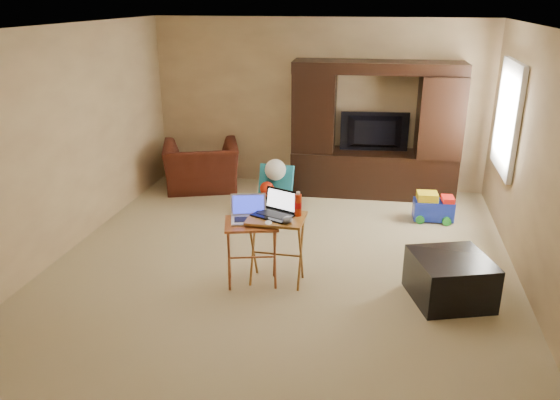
% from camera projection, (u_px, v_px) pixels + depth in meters
% --- Properties ---
extents(floor, '(5.50, 5.50, 0.00)m').
position_uv_depth(floor, '(283.00, 261.00, 6.10)').
color(floor, tan).
rests_on(floor, ground).
extents(ceiling, '(5.50, 5.50, 0.00)m').
position_uv_depth(ceiling, '(284.00, 27.00, 5.22)').
color(ceiling, silver).
rests_on(ceiling, ground).
extents(wall_back, '(5.00, 0.00, 5.00)m').
position_uv_depth(wall_back, '(318.00, 104.00, 8.19)').
color(wall_back, tan).
rests_on(wall_back, ground).
extents(wall_front, '(5.00, 0.00, 5.00)m').
position_uv_depth(wall_front, '(194.00, 280.00, 3.13)').
color(wall_front, tan).
rests_on(wall_front, ground).
extents(wall_left, '(0.00, 5.50, 5.50)m').
position_uv_depth(wall_left, '(65.00, 141.00, 6.11)').
color(wall_left, tan).
rests_on(wall_left, ground).
extents(wall_right, '(0.00, 5.50, 5.50)m').
position_uv_depth(wall_right, '(541.00, 167.00, 5.21)').
color(wall_right, tan).
rests_on(wall_right, ground).
extents(window_pane, '(0.00, 1.20, 1.20)m').
position_uv_depth(window_pane, '(509.00, 118.00, 6.58)').
color(window_pane, white).
rests_on(window_pane, ground).
extents(window_frame, '(0.06, 1.14, 1.34)m').
position_uv_depth(window_frame, '(508.00, 118.00, 6.58)').
color(window_frame, white).
rests_on(window_frame, ground).
extents(entertainment_center, '(2.39, 0.70, 1.94)m').
position_uv_depth(entertainment_center, '(375.00, 130.00, 7.83)').
color(entertainment_center, black).
rests_on(entertainment_center, floor).
extents(television, '(0.99, 0.23, 0.57)m').
position_uv_depth(television, '(375.00, 133.00, 7.85)').
color(television, black).
rests_on(television, entertainment_center).
extents(recliner, '(1.35, 1.26, 0.71)m').
position_uv_depth(recliner, '(201.00, 166.00, 8.26)').
color(recliner, '#48190F').
rests_on(recliner, floor).
extents(child_rocker, '(0.50, 0.56, 0.63)m').
position_uv_depth(child_rocker, '(273.00, 190.00, 7.37)').
color(child_rocker, teal).
rests_on(child_rocker, floor).
extents(plush_toy, '(0.36, 0.30, 0.40)m').
position_uv_depth(plush_toy, '(267.00, 195.00, 7.50)').
color(plush_toy, red).
rests_on(plush_toy, floor).
extents(push_toy, '(0.55, 0.41, 0.39)m').
position_uv_depth(push_toy, '(434.00, 206.00, 7.13)').
color(push_toy, '#182DC1').
rests_on(push_toy, floor).
extents(ottoman, '(0.88, 0.88, 0.45)m').
position_uv_depth(ottoman, '(450.00, 279.00, 5.26)').
color(ottoman, black).
rests_on(ottoman, floor).
extents(tray_table_left, '(0.61, 0.54, 0.68)m').
position_uv_depth(tray_table_left, '(252.00, 253.00, 5.51)').
color(tray_table_left, '#AC5729').
rests_on(tray_table_left, floor).
extents(tray_table_right, '(0.57, 0.46, 0.72)m').
position_uv_depth(tray_table_right, '(277.00, 250.00, 5.53)').
color(tray_table_right, '#A86B28').
rests_on(tray_table_right, floor).
extents(laptop_left, '(0.42, 0.38, 0.24)m').
position_uv_depth(laptop_left, '(249.00, 210.00, 5.38)').
color(laptop_left, '#ABABB0').
rests_on(laptop_left, tray_table_left).
extents(laptop_right, '(0.47, 0.43, 0.24)m').
position_uv_depth(laptop_right, '(273.00, 205.00, 5.39)').
color(laptop_right, black).
rests_on(laptop_right, tray_table_right).
extents(mouse_left, '(0.12, 0.16, 0.06)m').
position_uv_depth(mouse_left, '(268.00, 224.00, 5.28)').
color(mouse_left, white).
rests_on(mouse_left, tray_table_left).
extents(mouse_right, '(0.12, 0.16, 0.06)m').
position_uv_depth(mouse_right, '(287.00, 220.00, 5.26)').
color(mouse_right, '#393A3E').
rests_on(mouse_right, tray_table_right).
extents(water_bottle, '(0.07, 0.07, 0.22)m').
position_uv_depth(water_bottle, '(298.00, 205.00, 5.40)').
color(water_bottle, red).
rests_on(water_bottle, tray_table_right).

